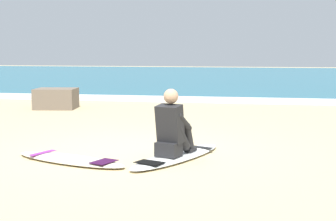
{
  "coord_description": "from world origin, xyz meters",
  "views": [
    {
      "loc": [
        1.97,
        -7.53,
        1.56
      ],
      "look_at": [
        0.37,
        0.77,
        0.55
      ],
      "focal_mm": 54.31,
      "sensor_mm": 36.0,
      "label": 1
    }
  ],
  "objects_px": {
    "surfboard_main": "(177,156)",
    "shoreline_rock": "(56,99)",
    "surfer_seated": "(173,130)",
    "surfboard_spare_near": "(70,159)"
  },
  "relations": [
    {
      "from": "shoreline_rock",
      "to": "surfer_seated",
      "type": "bearing_deg",
      "value": -53.4
    },
    {
      "from": "surfboard_main",
      "to": "shoreline_rock",
      "type": "relative_size",
      "value": 2.1
    },
    {
      "from": "surfboard_main",
      "to": "surfer_seated",
      "type": "distance_m",
      "value": 0.42
    },
    {
      "from": "surfer_seated",
      "to": "shoreline_rock",
      "type": "xyz_separation_m",
      "value": [
        -4.2,
        5.65,
        -0.17
      ]
    },
    {
      "from": "surfboard_main",
      "to": "shoreline_rock",
      "type": "xyz_separation_m",
      "value": [
        -4.25,
        5.55,
        0.23
      ]
    },
    {
      "from": "surfer_seated",
      "to": "shoreline_rock",
      "type": "height_order",
      "value": "surfer_seated"
    },
    {
      "from": "surfboard_spare_near",
      "to": "shoreline_rock",
      "type": "distance_m",
      "value": 6.67
    },
    {
      "from": "surfer_seated",
      "to": "shoreline_rock",
      "type": "bearing_deg",
      "value": 126.6
    },
    {
      "from": "surfboard_main",
      "to": "surfer_seated",
      "type": "height_order",
      "value": "surfer_seated"
    },
    {
      "from": "surfboard_main",
      "to": "surfer_seated",
      "type": "bearing_deg",
      "value": -116.97
    }
  ]
}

